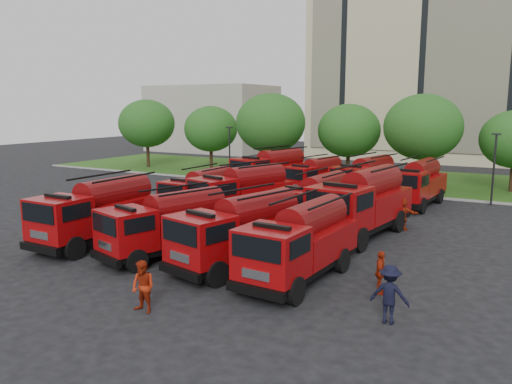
% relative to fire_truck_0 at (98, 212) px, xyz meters
% --- Properties ---
extents(ground, '(140.00, 140.00, 0.00)m').
position_rel_fire_truck_0_xyz_m(ground, '(4.86, 3.61, -1.65)').
color(ground, black).
rests_on(ground, ground).
extents(lawn, '(70.00, 16.00, 0.12)m').
position_rel_fire_truck_0_xyz_m(lawn, '(4.86, 29.61, -1.59)').
color(lawn, '#234713').
rests_on(lawn, ground).
extents(curb, '(70.00, 0.30, 0.14)m').
position_rel_fire_truck_0_xyz_m(curb, '(4.86, 21.51, -1.58)').
color(curb, gray).
rests_on(curb, ground).
extents(apartment_building, '(30.00, 14.18, 25.00)m').
position_rel_fire_truck_0_xyz_m(apartment_building, '(6.86, 51.55, 10.85)').
color(apartment_building, tan).
rests_on(apartment_building, ground).
extents(side_building, '(18.00, 12.00, 10.00)m').
position_rel_fire_truck_0_xyz_m(side_building, '(-25.14, 47.61, 3.35)').
color(side_building, '#A09A8E').
rests_on(side_building, ground).
extents(tree_0, '(6.30, 6.30, 7.70)m').
position_rel_fire_truck_0_xyz_m(tree_0, '(-19.14, 25.61, 3.37)').
color(tree_0, '#382314').
rests_on(tree_0, ground).
extents(tree_1, '(5.71, 5.71, 6.98)m').
position_rel_fire_truck_0_xyz_m(tree_1, '(-11.14, 26.61, 2.90)').
color(tree_1, '#382314').
rests_on(tree_1, ground).
extents(tree_2, '(6.72, 6.72, 8.22)m').
position_rel_fire_truck_0_xyz_m(tree_2, '(-3.14, 25.11, 3.71)').
color(tree_2, '#382314').
rests_on(tree_2, ground).
extents(tree_3, '(5.88, 5.88, 7.19)m').
position_rel_fire_truck_0_xyz_m(tree_3, '(3.86, 27.61, 3.03)').
color(tree_3, '#382314').
rests_on(tree_3, ground).
extents(tree_4, '(6.55, 6.55, 8.01)m').
position_rel_fire_truck_0_xyz_m(tree_4, '(10.86, 26.11, 3.57)').
color(tree_4, '#382314').
rests_on(tree_4, ground).
extents(lamp_post_0, '(0.60, 0.25, 5.11)m').
position_rel_fire_truck_0_xyz_m(lamp_post_0, '(-5.14, 20.81, 1.25)').
color(lamp_post_0, black).
rests_on(lamp_post_0, ground).
extents(lamp_post_1, '(0.60, 0.25, 5.11)m').
position_rel_fire_truck_0_xyz_m(lamp_post_1, '(16.86, 20.81, 1.25)').
color(lamp_post_1, black).
rests_on(lamp_post_1, ground).
extents(fire_truck_0, '(2.71, 7.23, 3.28)m').
position_rel_fire_truck_0_xyz_m(fire_truck_0, '(0.00, 0.00, 0.00)').
color(fire_truck_0, black).
rests_on(fire_truck_0, ground).
extents(fire_truck_1, '(4.02, 6.98, 3.01)m').
position_rel_fire_truck_0_xyz_m(fire_truck_1, '(4.50, 0.04, -0.13)').
color(fire_truck_1, black).
rests_on(fire_truck_1, ground).
extents(fire_truck_2, '(3.94, 7.29, 3.16)m').
position_rel_fire_truck_0_xyz_m(fire_truck_2, '(8.30, 0.34, -0.06)').
color(fire_truck_2, black).
rests_on(fire_truck_2, ground).
extents(fire_truck_3, '(2.84, 6.97, 3.11)m').
position_rel_fire_truck_0_xyz_m(fire_truck_3, '(11.28, 0.05, -0.08)').
color(fire_truck_3, black).
rests_on(fire_truck_3, ground).
extents(fire_truck_4, '(2.44, 6.44, 2.91)m').
position_rel_fire_truck_0_xyz_m(fire_truck_4, '(0.53, 8.34, -0.18)').
color(fire_truck_4, black).
rests_on(fire_truck_4, ground).
extents(fire_truck_5, '(4.47, 7.53, 3.25)m').
position_rel_fire_truck_0_xyz_m(fire_truck_5, '(3.38, 8.76, -0.02)').
color(fire_truck_5, black).
rests_on(fire_truck_5, ground).
extents(fire_truck_6, '(2.90, 6.90, 3.06)m').
position_rel_fire_truck_0_xyz_m(fire_truck_6, '(8.53, 8.46, -0.11)').
color(fire_truck_6, black).
rests_on(fire_truck_6, ground).
extents(fire_truck_7, '(3.80, 8.26, 3.63)m').
position_rel_fire_truck_0_xyz_m(fire_truck_7, '(11.35, 8.02, 0.18)').
color(fire_truck_7, black).
rests_on(fire_truck_7, ground).
extents(fire_truck_8, '(4.29, 7.92, 3.43)m').
position_rel_fire_truck_0_xyz_m(fire_truck_8, '(0.38, 18.55, 0.08)').
color(fire_truck_8, black).
rests_on(fire_truck_8, ground).
extents(fire_truck_9, '(3.38, 6.71, 2.92)m').
position_rel_fire_truck_0_xyz_m(fire_truck_9, '(4.32, 18.54, -0.18)').
color(fire_truck_9, black).
rests_on(fire_truck_9, ground).
extents(fire_truck_10, '(3.70, 7.42, 3.23)m').
position_rel_fire_truck_0_xyz_m(fire_truck_10, '(8.43, 18.37, -0.02)').
color(fire_truck_10, black).
rests_on(fire_truck_10, ground).
extents(fire_truck_11, '(3.09, 7.23, 3.20)m').
position_rel_fire_truck_0_xyz_m(fire_truck_11, '(12.23, 18.02, -0.04)').
color(fire_truck_11, black).
rests_on(fire_truck_11, ground).
extents(firefighter_0, '(0.81, 0.77, 1.79)m').
position_rel_fire_truck_0_xyz_m(firefighter_0, '(8.67, -1.59, -1.65)').
color(firefighter_0, '#97210B').
rests_on(firefighter_0, ground).
extents(firefighter_1, '(0.92, 0.55, 1.82)m').
position_rel_fire_truck_0_xyz_m(firefighter_1, '(7.96, -5.60, -1.65)').
color(firefighter_1, '#97210B').
rests_on(firefighter_1, ground).
extents(firefighter_2, '(0.74, 1.07, 1.66)m').
position_rel_fire_truck_0_xyz_m(firefighter_2, '(14.57, 0.04, -1.65)').
color(firefighter_2, '#97210B').
rests_on(firefighter_2, ground).
extents(firefighter_3, '(1.30, 0.71, 1.96)m').
position_rel_fire_truck_0_xyz_m(firefighter_3, '(15.52, -2.35, -1.65)').
color(firefighter_3, black).
rests_on(firefighter_3, ground).
extents(firefighter_4, '(1.09, 1.07, 1.89)m').
position_rel_fire_truck_0_xyz_m(firefighter_4, '(3.13, 5.62, -1.65)').
color(firefighter_4, black).
rests_on(firefighter_4, ground).
extents(firefighter_5, '(1.86, 1.01, 1.90)m').
position_rel_fire_truck_0_xyz_m(firefighter_5, '(12.96, 10.45, -1.65)').
color(firefighter_5, '#97210B').
rests_on(firefighter_5, ground).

